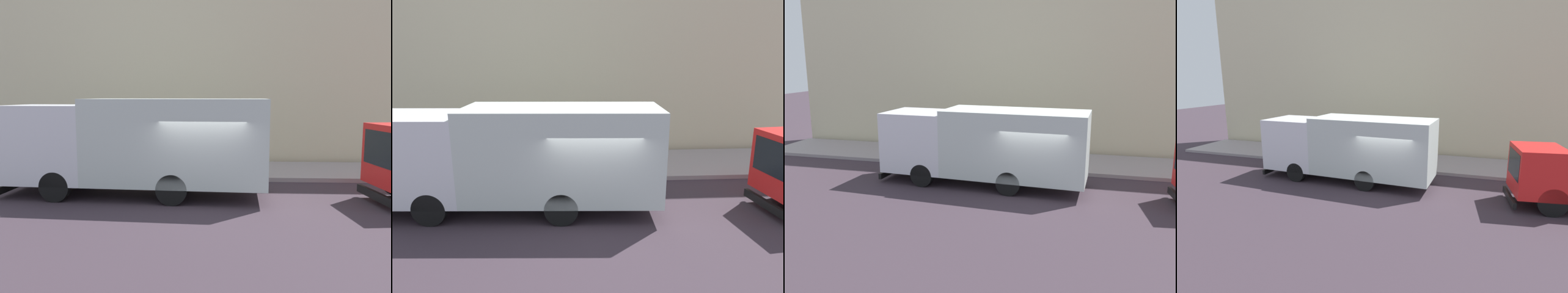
# 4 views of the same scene
# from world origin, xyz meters

# --- Properties ---
(ground) EXTENTS (80.00, 80.00, 0.00)m
(ground) POSITION_xyz_m (0.00, 0.00, 0.00)
(ground) COLOR #3A2E37
(sidewalk) EXTENTS (3.79, 30.00, 0.16)m
(sidewalk) POSITION_xyz_m (4.89, 0.00, 0.08)
(sidewalk) COLOR #A29799
(sidewalk) RESTS_ON ground
(building_facade) EXTENTS (0.50, 30.00, 12.39)m
(building_facade) POSITION_xyz_m (7.29, 0.00, 6.19)
(building_facade) COLOR beige
(building_facade) RESTS_ON ground
(large_utility_truck) EXTENTS (2.82, 8.53, 3.14)m
(large_utility_truck) POSITION_xyz_m (0.75, 2.13, 1.74)
(large_utility_truck) COLOR silver
(large_utility_truck) RESTS_ON ground
(pedestrian_walking) EXTENTS (0.53, 0.53, 1.68)m
(pedestrian_walking) POSITION_xyz_m (3.42, 3.77, 1.05)
(pedestrian_walking) COLOR #4F5446
(pedestrian_walking) RESTS_ON sidewalk
(pedestrian_standing) EXTENTS (0.41, 0.41, 1.70)m
(pedestrian_standing) POSITION_xyz_m (4.67, 6.13, 1.05)
(pedestrian_standing) COLOR #3D344A
(pedestrian_standing) RESTS_ON sidewalk
(traffic_cone_orange) EXTENTS (0.52, 0.52, 0.74)m
(traffic_cone_orange) POSITION_xyz_m (3.84, 5.86, 0.53)
(traffic_cone_orange) COLOR orange
(traffic_cone_orange) RESTS_ON sidewalk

